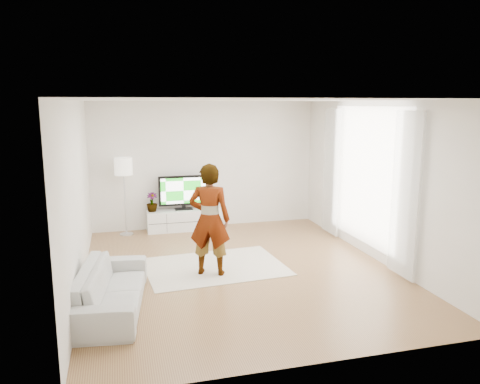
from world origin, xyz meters
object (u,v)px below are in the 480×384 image
object	(u,v)px
floor_lamp	(124,170)
player	(210,220)
media_console	(184,220)
rug	(215,267)
television	(183,191)
sofa	(111,288)

from	to	relation	value
floor_lamp	player	bearing A→B (deg)	-65.27
media_console	player	xyz separation A→B (m)	(0.02, -2.83, 0.69)
floor_lamp	media_console	bearing A→B (deg)	2.98
rug	floor_lamp	distance (m)	3.15
rug	floor_lamp	size ratio (longest dim) A/B	1.41
rug	floor_lamp	bearing A→B (deg)	119.94
rug	floor_lamp	xyz separation A→B (m)	(-1.41, 2.45, 1.39)
rug	television	bearing A→B (deg)	93.69
media_console	sofa	world-z (taller)	sofa
media_console	television	distance (m)	0.64
media_console	floor_lamp	distance (m)	1.71
sofa	floor_lamp	xyz separation A→B (m)	(0.27, 3.72, 1.09)
sofa	floor_lamp	world-z (taller)	floor_lamp
floor_lamp	rug	bearing A→B (deg)	-60.06
media_console	rug	bearing A→B (deg)	-86.27
rug	player	size ratio (longest dim) A/B	1.27
player	floor_lamp	size ratio (longest dim) A/B	1.11
rug	sofa	distance (m)	2.13
player	media_console	bearing A→B (deg)	-68.06
television	player	bearing A→B (deg)	-89.52
media_console	rug	world-z (taller)	media_console
television	player	world-z (taller)	player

